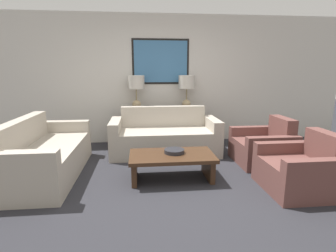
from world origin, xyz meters
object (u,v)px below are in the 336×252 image
Objects in this scene: console_table at (162,127)px; decorative_bowl at (174,151)px; coffee_table at (172,160)px; armchair_near_back_wall at (264,147)px; table_lamp_left at (136,86)px; couch_by_back_wall at (165,137)px; armchair_near_camera at (301,170)px; table_lamp_right at (187,86)px; couch_by_side at (45,156)px.

decorative_bowl is (0.03, -1.80, 0.03)m from console_table.
armchair_near_back_wall is at bearing 17.83° from coffee_table.
table_lamp_left reaches higher than coffee_table.
console_table is 1.81m from decorative_bowl.
decorative_bowl is at bearing -163.29° from armchair_near_back_wall.
couch_by_back_wall is at bearing -90.00° from console_table.
decorative_bowl is at bearing -73.19° from table_lamp_left.
console_table is at bearing 140.26° from armchair_near_back_wall.
armchair_near_back_wall is at bearing -39.74° from console_table.
table_lamp_left is 1.23m from couch_by_back_wall.
armchair_near_camera is (2.12, -2.37, -0.94)m from table_lamp_left.
table_lamp_right is 0.79× the size of armchair_near_back_wall.
coffee_table is (-0.01, -1.21, -0.02)m from couch_by_back_wall.
table_lamp_right is 0.59× the size of coffee_table.
table_lamp_left is at bearing 49.28° from couch_by_side.
table_lamp_right is (0.51, 0.00, 0.84)m from console_table.
table_lamp_left is 0.79× the size of armchair_near_camera.
couch_by_back_wall reaches higher than decorative_bowl.
table_lamp_left is at bearing 131.79° from armchair_near_camera.
couch_by_back_wall is 1.17m from decorative_bowl.
decorative_bowl is (1.87, -0.27, 0.10)m from couch_by_side.
armchair_near_back_wall is (1.09, -1.33, -0.94)m from table_lamp_right.
table_lamp_left is at bearing 106.81° from decorative_bowl.
table_lamp_left is 0.35× the size of couch_by_side.
table_lamp_left is at bearing 105.28° from coffee_table.
couch_by_back_wall reaches higher than console_table.
table_lamp_right is 1.23m from couch_by_back_wall.
table_lamp_right is 0.35× the size of couch_by_back_wall.
table_lamp_left is 2.67m from armchair_near_back_wall.
armchair_near_camera is at bearing -17.83° from coffee_table.
coffee_table is (-0.01, -1.85, -0.09)m from console_table.
table_lamp_right is at bearing 74.21° from coffee_table.
coffee_table is at bearing -9.70° from couch_by_side.
table_lamp_right is at bearing 114.67° from armchair_near_camera.
table_lamp_left is at bearing 180.00° from console_table.
couch_by_back_wall is at bearing 91.52° from decorative_bowl.
table_lamp_left is 2.22m from couch_by_side.
armchair_near_camera is (1.61, -0.52, -0.01)m from coffee_table.
table_lamp_right is at bearing 33.18° from couch_by_side.
couch_by_side reaches higher than armchair_near_camera.
console_table is 1.77× the size of armchair_near_back_wall.
couch_by_side is (-1.84, -1.54, -0.07)m from console_table.
table_lamp_right is 2.44× the size of decorative_bowl.
armchair_near_back_wall reaches higher than coffee_table.
decorative_bowl is (0.55, -1.80, -0.81)m from table_lamp_left.
table_lamp_right is at bearing 75.00° from decorative_bowl.
table_lamp_left is 0.79× the size of armchair_near_back_wall.
table_lamp_left is 2.44× the size of decorative_bowl.
decorative_bowl is at bearing -89.02° from console_table.
couch_by_back_wall is at bearing -128.77° from table_lamp_right.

